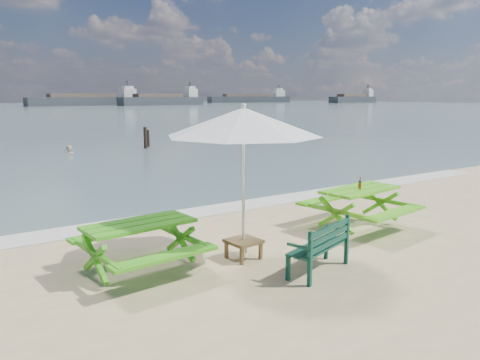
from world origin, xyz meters
TOP-DOWN VIEW (x-y plane):
  - foam_strip at (0.00, 4.60)m, footprint 22.00×0.90m
  - picnic_table_left at (-2.15, 1.83)m, footprint 1.80×1.97m
  - picnic_table_right at (2.50, 1.63)m, footprint 1.97×2.14m
  - park_bench at (0.13, 0.31)m, footprint 1.33×0.79m
  - side_table at (-0.50, 1.43)m, footprint 0.55×0.55m
  - patio_umbrella at (-0.50, 1.43)m, footprint 2.77×2.77m
  - beer_bottle at (2.43, 1.59)m, footprint 0.06×0.06m
  - swimmer at (0.79, 18.12)m, footprint 0.67×0.55m
  - mooring_pilings at (4.65, 17.96)m, footprint 0.57×0.77m
  - cargo_ships at (55.89, 121.80)m, footprint 161.15×31.93m

SIDE VIEW (x-z plane):
  - swimmer at x=0.79m, z-range -1.23..0.35m
  - foam_strip at x=0.00m, z-range 0.00..0.01m
  - side_table at x=-0.50m, z-range 0.01..0.34m
  - park_bench at x=0.13m, z-range -0.15..0.63m
  - picnic_table_left at x=-2.15m, z-range -0.02..0.77m
  - picnic_table_right at x=2.50m, z-range -0.02..0.82m
  - mooring_pilings at x=4.65m, z-range -0.24..1.05m
  - beer_bottle at x=2.43m, z-range 0.79..1.04m
  - cargo_ships at x=55.89m, z-range -1.02..3.38m
  - patio_umbrella at x=-0.50m, z-range 1.02..3.52m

